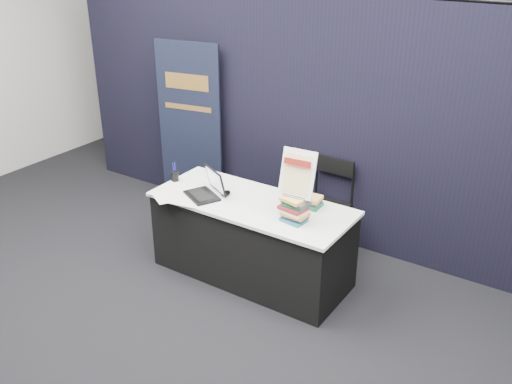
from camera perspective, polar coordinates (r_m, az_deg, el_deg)
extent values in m
plane|color=black|center=(4.98, -4.01, -11.10)|extent=(8.00, 8.00, 0.00)
cube|color=#B9B7AF|center=(7.67, 14.65, 15.41)|extent=(8.00, 0.02, 3.50)
cube|color=black|center=(5.64, 5.56, 7.04)|extent=(6.00, 0.08, 2.40)
cube|color=black|center=(5.16, -0.42, -4.88)|extent=(1.76, 0.71, 0.72)
cube|color=white|center=(4.98, -0.43, -1.14)|extent=(1.80, 0.75, 0.03)
cube|color=black|center=(5.08, -5.44, -0.38)|extent=(0.39, 0.35, 0.02)
cube|color=black|center=(5.11, -4.70, 1.31)|extent=(0.31, 0.20, 0.22)
cube|color=white|center=(5.11, -4.75, 1.28)|extent=(0.26, 0.16, 0.18)
ellipsoid|color=black|center=(5.10, -3.03, -0.13)|extent=(0.09, 0.13, 0.04)
cube|color=silver|center=(5.20, -9.04, -0.11)|extent=(0.28, 0.21, 0.00)
cube|color=silver|center=(5.13, -9.02, -0.44)|extent=(0.34, 0.31, 0.00)
cube|color=silver|center=(5.05, -7.11, -0.76)|extent=(0.37, 0.30, 0.00)
cylinder|color=black|center=(5.42, -8.13, 1.58)|extent=(0.09, 0.09, 0.09)
cube|color=#1C6B64|center=(4.66, 3.84, -2.76)|extent=(0.21, 0.17, 0.03)
cube|color=navy|center=(4.65, 3.85, -2.47)|extent=(0.21, 0.17, 0.03)
cube|color=#C6841C|center=(4.64, 3.86, -2.17)|extent=(0.21, 0.17, 0.03)
cube|color=#EFE6C4|center=(4.62, 3.87, -1.88)|extent=(0.21, 0.17, 0.03)
cube|color=maroon|center=(4.61, 3.88, -1.58)|extent=(0.21, 0.17, 0.03)
cube|color=#1B663E|center=(4.60, 3.89, -1.28)|extent=(0.21, 0.17, 0.03)
cube|color=#444348|center=(4.59, 3.90, -0.98)|extent=(0.21, 0.17, 0.03)
cube|color=#D5B055|center=(4.58, 3.91, -0.68)|extent=(0.21, 0.17, 0.03)
cube|color=#1B663E|center=(4.92, 5.35, -1.20)|extent=(0.23, 0.18, 0.03)
cube|color=#444348|center=(4.91, 5.36, -0.87)|extent=(0.23, 0.18, 0.03)
cube|color=#D5B055|center=(4.90, 5.38, -0.54)|extent=(0.23, 0.18, 0.03)
cube|color=black|center=(4.55, 3.82, -0.43)|extent=(0.20, 0.03, 0.01)
cylinder|color=black|center=(4.61, 3.56, 1.43)|extent=(0.02, 0.10, 0.28)
cylinder|color=black|center=(4.54, 5.25, 1.00)|extent=(0.02, 0.10, 0.28)
cube|color=white|center=(4.52, 4.19, 1.85)|extent=(0.30, 0.13, 0.38)
cube|color=#F2E397|center=(4.51, 4.14, 1.81)|extent=(0.24, 0.10, 0.30)
cube|color=maroon|center=(4.47, 4.16, 2.95)|extent=(0.23, 0.03, 0.05)
cube|color=black|center=(6.63, -6.34, -1.01)|extent=(0.80, 0.24, 0.07)
cube|color=black|center=(6.31, -6.61, 6.39)|extent=(0.74, 0.16, 1.87)
cube|color=#BD843B|center=(6.15, -6.95, 10.88)|extent=(0.51, 0.10, 0.17)
cube|color=#BD843B|center=(6.22, -6.82, 8.38)|extent=(0.55, 0.10, 0.06)
cylinder|color=black|center=(5.59, 3.97, -4.07)|extent=(0.02, 0.02, 0.44)
cylinder|color=black|center=(5.43, 7.57, -5.16)|extent=(0.02, 0.02, 0.44)
cylinder|color=black|center=(5.89, 5.88, -2.51)|extent=(0.02, 0.02, 0.44)
cylinder|color=black|center=(5.74, 9.33, -3.50)|extent=(0.02, 0.02, 0.44)
cube|color=black|center=(5.55, 6.81, -1.61)|extent=(0.42, 0.42, 0.04)
cube|color=black|center=(5.56, 7.93, 2.59)|extent=(0.39, 0.04, 0.16)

